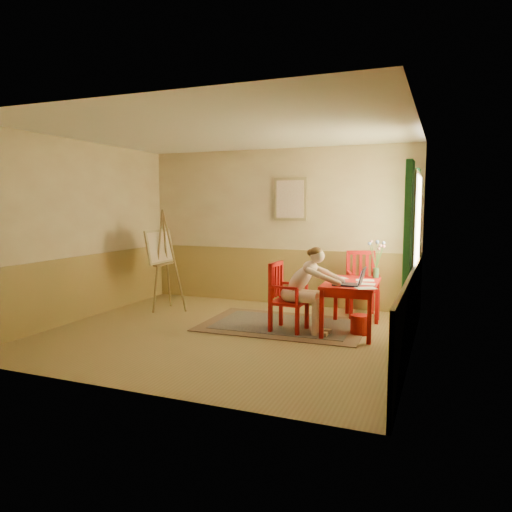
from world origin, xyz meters
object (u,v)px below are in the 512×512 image
at_px(table, 351,288).
at_px(chair_left, 286,297).
at_px(laptop, 352,282).
at_px(easel, 162,251).
at_px(chair_back, 362,284).
at_px(figure, 306,286).

relative_size(table, chair_left, 1.24).
xyz_separation_m(table, laptop, (0.06, -0.33, 0.14)).
bearing_deg(easel, laptop, -9.62).
relative_size(table, chair_back, 1.17).
bearing_deg(easel, chair_back, 13.51).
relative_size(chair_back, laptop, 2.50).
bearing_deg(laptop, table, 100.24).
bearing_deg(figure, table, 31.04).
height_order(table, chair_back, chair_back).
distance_m(table, figure, 0.67).
bearing_deg(table, chair_back, 90.98).
relative_size(laptop, easel, 0.24).
bearing_deg(laptop, chair_left, 179.34).
xyz_separation_m(table, chair_back, (-0.02, 1.02, -0.10)).
height_order(table, chair_left, chair_left).
xyz_separation_m(chair_back, easel, (-3.27, -0.79, 0.50)).
bearing_deg(laptop, easel, 170.38).
height_order(figure, laptop, figure).
height_order(chair_left, figure, figure).
height_order(laptop, easel, easel).
relative_size(chair_back, figure, 0.86).
height_order(table, laptop, laptop).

